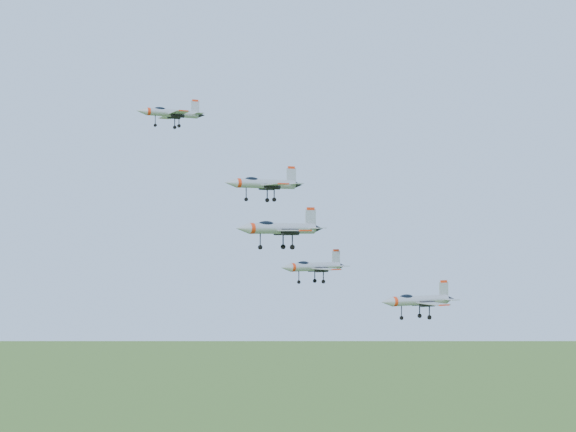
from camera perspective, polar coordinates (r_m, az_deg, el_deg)
name	(u,v)px	position (r m, az deg, el deg)	size (l,w,h in m)	color
jet_lead	(170,113)	(138.18, -8.37, 7.27)	(12.23, 10.23, 3.27)	#979CA2
jet_left_high	(263,184)	(125.38, -1.77, 2.32)	(13.62, 11.42, 3.65)	#979CA2
jet_right_high	(279,228)	(103.24, -0.61, -0.87)	(12.99, 10.95, 3.50)	#979CA2
jet_left_low	(313,267)	(133.35, 1.79, -3.61)	(13.10, 11.15, 3.57)	#979CA2
jet_right_low	(417,300)	(120.21, 9.19, -5.93)	(13.28, 11.11, 3.55)	#979CA2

